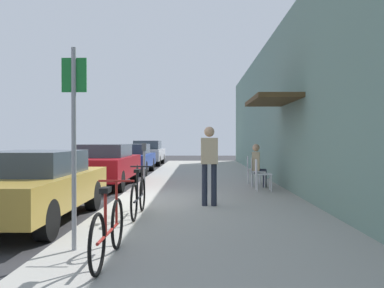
# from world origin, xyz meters

# --- Properties ---
(ground_plane) EXTENTS (60.00, 60.00, 0.00)m
(ground_plane) POSITION_xyz_m (0.00, 0.00, 0.00)
(ground_plane) COLOR #2D2D30
(sidewalk_slab) EXTENTS (4.50, 32.00, 0.12)m
(sidewalk_slab) POSITION_xyz_m (2.25, 2.00, 0.06)
(sidewalk_slab) COLOR #9E9B93
(sidewalk_slab) RESTS_ON ground_plane
(building_facade) EXTENTS (1.40, 32.00, 5.12)m
(building_facade) POSITION_xyz_m (4.64, 2.00, 2.56)
(building_facade) COLOR gray
(building_facade) RESTS_ON ground_plane
(parked_car_0) EXTENTS (1.80, 4.40, 1.33)m
(parked_car_0) POSITION_xyz_m (-1.10, -2.00, 0.70)
(parked_car_0) COLOR #A58433
(parked_car_0) RESTS_ON ground_plane
(parked_car_1) EXTENTS (1.80, 4.40, 1.39)m
(parked_car_1) POSITION_xyz_m (-1.10, 3.77, 0.73)
(parked_car_1) COLOR maroon
(parked_car_1) RESTS_ON ground_plane
(parked_car_2) EXTENTS (1.80, 4.40, 1.34)m
(parked_car_2) POSITION_xyz_m (-1.10, 9.17, 0.70)
(parked_car_2) COLOR navy
(parked_car_2) RESTS_ON ground_plane
(parked_car_3) EXTENTS (1.80, 4.40, 1.48)m
(parked_car_3) POSITION_xyz_m (-1.10, 15.28, 0.76)
(parked_car_3) COLOR #B7B7BC
(parked_car_3) RESTS_ON ground_plane
(parking_meter) EXTENTS (0.12, 0.10, 1.32)m
(parking_meter) POSITION_xyz_m (0.45, 2.06, 0.89)
(parking_meter) COLOR slate
(parking_meter) RESTS_ON sidewalk_slab
(street_sign) EXTENTS (0.32, 0.06, 2.60)m
(street_sign) POSITION_xyz_m (0.40, -4.33, 1.64)
(street_sign) COLOR gray
(street_sign) RESTS_ON sidewalk_slab
(bicycle_0) EXTENTS (0.46, 1.71, 0.90)m
(bicycle_0) POSITION_xyz_m (0.94, -4.79, 0.48)
(bicycle_0) COLOR black
(bicycle_0) RESTS_ON sidewalk_slab
(bicycle_1) EXTENTS (0.46, 1.71, 0.90)m
(bicycle_1) POSITION_xyz_m (0.88, -1.95, 0.48)
(bicycle_1) COLOR black
(bicycle_1) RESTS_ON sidewalk_slab
(cafe_chair_0) EXTENTS (0.47, 0.47, 0.87)m
(cafe_chair_0) POSITION_xyz_m (3.72, 1.86, 0.62)
(cafe_chair_0) COLOR silver
(cafe_chair_0) RESTS_ON sidewalk_slab
(cafe_chair_1) EXTENTS (0.51, 0.51, 0.87)m
(cafe_chair_1) POSITION_xyz_m (3.73, 2.79, 0.62)
(cafe_chair_1) COLOR silver
(cafe_chair_1) RESTS_ON sidewalk_slab
(seated_patron_1) EXTENTS (0.48, 0.42, 1.29)m
(seated_patron_1) POSITION_xyz_m (3.79, 2.78, 0.82)
(seated_patron_1) COLOR #232838
(seated_patron_1) RESTS_ON sidewalk_slab
(cafe_chair_2) EXTENTS (0.48, 0.48, 0.87)m
(cafe_chair_2) POSITION_xyz_m (3.73, 3.83, 0.62)
(cafe_chair_2) COLOR silver
(cafe_chair_2) RESTS_ON sidewalk_slab
(pedestrian_standing) EXTENTS (0.36, 0.22, 1.70)m
(pedestrian_standing) POSITION_xyz_m (2.23, -0.77, 1.12)
(pedestrian_standing) COLOR #232838
(pedestrian_standing) RESTS_ON sidewalk_slab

